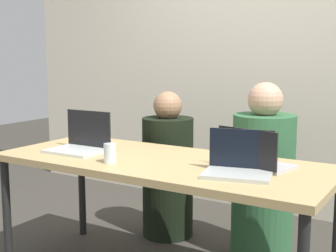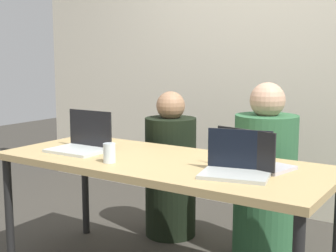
{
  "view_description": "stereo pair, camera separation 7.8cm",
  "coord_description": "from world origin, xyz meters",
  "px_view_note": "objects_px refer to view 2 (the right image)",
  "views": [
    {
      "loc": [
        1.37,
        -2.16,
        1.31
      ],
      "look_at": [
        0.0,
        0.08,
        0.91
      ],
      "focal_mm": 50.0,
      "sensor_mm": 36.0,
      "label": 1
    },
    {
      "loc": [
        1.44,
        -2.12,
        1.31
      ],
      "look_at": [
        0.0,
        0.08,
        0.91
      ],
      "focal_mm": 50.0,
      "sensor_mm": 36.0,
      "label": 2
    }
  ],
  "objects_px": {
    "person_on_left": "(171,172)",
    "person_on_right": "(265,181)",
    "laptop_back_right": "(253,160)",
    "laptop_front_right": "(236,166)",
    "water_glass_left": "(109,154)",
    "laptop_front_left": "(82,142)"
  },
  "relations": [
    {
      "from": "person_on_left",
      "to": "person_on_right",
      "type": "distance_m",
      "value": 0.72
    },
    {
      "from": "person_on_right",
      "to": "laptop_back_right",
      "type": "distance_m",
      "value": 0.65
    },
    {
      "from": "laptop_front_right",
      "to": "water_glass_left",
      "type": "xyz_separation_m",
      "value": [
        -0.69,
        -0.13,
        -0.0
      ]
    },
    {
      "from": "person_on_left",
      "to": "laptop_front_left",
      "type": "relative_size",
      "value": 3.14
    },
    {
      "from": "laptop_front_left",
      "to": "water_glass_left",
      "type": "relative_size",
      "value": 3.18
    },
    {
      "from": "person_on_right",
      "to": "laptop_front_right",
      "type": "xyz_separation_m",
      "value": [
        0.14,
        -0.75,
        0.27
      ]
    },
    {
      "from": "person_on_right",
      "to": "laptop_back_right",
      "type": "xyz_separation_m",
      "value": [
        0.16,
        -0.57,
        0.27
      ]
    },
    {
      "from": "laptop_front_right",
      "to": "water_glass_left",
      "type": "relative_size",
      "value": 3.45
    },
    {
      "from": "person_on_left",
      "to": "person_on_right",
      "type": "relative_size",
      "value": 0.93
    },
    {
      "from": "water_glass_left",
      "to": "laptop_front_left",
      "type": "bearing_deg",
      "value": 156.34
    },
    {
      "from": "water_glass_left",
      "to": "person_on_right",
      "type": "bearing_deg",
      "value": 57.86
    },
    {
      "from": "person_on_left",
      "to": "water_glass_left",
      "type": "relative_size",
      "value": 9.98
    },
    {
      "from": "laptop_front_right",
      "to": "laptop_front_left",
      "type": "height_order",
      "value": "laptop_front_left"
    },
    {
      "from": "person_on_left",
      "to": "laptop_front_right",
      "type": "relative_size",
      "value": 2.89
    },
    {
      "from": "laptop_front_left",
      "to": "laptop_back_right",
      "type": "bearing_deg",
      "value": 7.4
    },
    {
      "from": "laptop_front_right",
      "to": "water_glass_left",
      "type": "bearing_deg",
      "value": 177.33
    },
    {
      "from": "person_on_left",
      "to": "laptop_front_right",
      "type": "bearing_deg",
      "value": 124.02
    },
    {
      "from": "laptop_front_right",
      "to": "laptop_front_left",
      "type": "bearing_deg",
      "value": 165.46
    },
    {
      "from": "person_on_left",
      "to": "laptop_back_right",
      "type": "xyz_separation_m",
      "value": [
        0.88,
        -0.57,
        0.31
      ]
    },
    {
      "from": "person_on_right",
      "to": "water_glass_left",
      "type": "bearing_deg",
      "value": 44.76
    },
    {
      "from": "person_on_left",
      "to": "water_glass_left",
      "type": "bearing_deg",
      "value": 85.97
    },
    {
      "from": "person_on_right",
      "to": "water_glass_left",
      "type": "xyz_separation_m",
      "value": [
        -0.55,
        -0.88,
        0.27
      ]
    }
  ]
}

